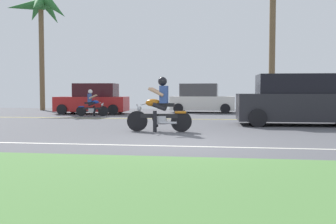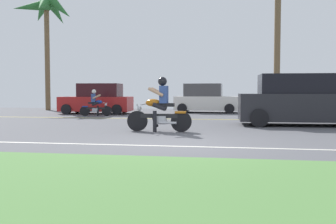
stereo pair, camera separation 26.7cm
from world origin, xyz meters
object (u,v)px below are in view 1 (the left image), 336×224
(suv_nearby, at_px, (302,100))
(motorcyclist_distant, at_px, (92,105))
(parked_car_1, at_px, (202,99))
(motorcyclist, at_px, (160,109))
(parked_car_0, at_px, (93,100))
(palm_tree_1, at_px, (41,12))

(suv_nearby, xyz_separation_m, motorcyclist_distant, (-9.45, 3.86, -0.34))
(parked_car_1, relative_size, motorcyclist_distant, 2.37)
(motorcyclist, distance_m, parked_car_1, 11.05)
(parked_car_0, bearing_deg, motorcyclist, -59.39)
(parked_car_1, bearing_deg, suv_nearby, -62.72)
(parked_car_0, xyz_separation_m, palm_tree_1, (-4.71, 3.37, 5.67))
(parked_car_0, height_order, palm_tree_1, palm_tree_1)
(palm_tree_1, bearing_deg, motorcyclist, -50.85)
(motorcyclist, relative_size, parked_car_0, 0.51)
(parked_car_1, distance_m, motorcyclist_distant, 6.75)
(motorcyclist, relative_size, motorcyclist_distant, 1.27)
(motorcyclist, bearing_deg, motorcyclist_distant, 123.93)
(suv_nearby, height_order, parked_car_1, suv_nearby)
(parked_car_1, relative_size, palm_tree_1, 0.49)
(suv_nearby, bearing_deg, motorcyclist_distant, 157.78)
(motorcyclist, relative_size, parked_car_1, 0.54)
(suv_nearby, xyz_separation_m, palm_tree_1, (-14.76, 9.19, 5.53))
(parked_car_1, bearing_deg, motorcyclist_distant, -141.89)
(suv_nearby, relative_size, motorcyclist_distant, 3.04)
(parked_car_1, bearing_deg, palm_tree_1, 173.71)
(parked_car_0, distance_m, motorcyclist_distant, 2.07)
(parked_car_0, relative_size, parked_car_1, 1.06)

